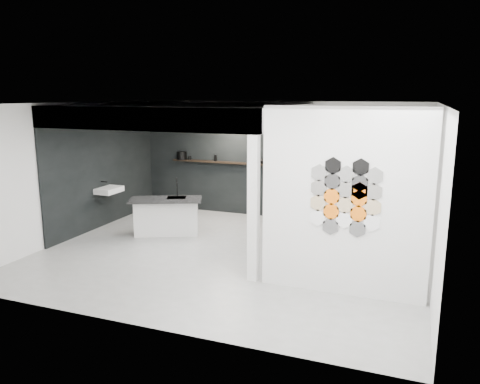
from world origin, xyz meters
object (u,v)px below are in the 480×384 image
at_px(stockpot, 182,155).
at_px(bottle_dark, 215,158).
at_px(kitchen_island, 167,216).
at_px(wall_basin, 109,190).
at_px(glass_vase, 280,161).
at_px(utensil_cup, 190,158).
at_px(kettle, 263,161).
at_px(glass_bowl, 280,162).
at_px(partition_panel, 344,203).

bearing_deg(stockpot, bottle_dark, 0.00).
bearing_deg(stockpot, kitchen_island, -71.23).
relative_size(wall_basin, kitchen_island, 0.36).
bearing_deg(kitchen_island, bottle_dark, 60.35).
distance_m(glass_vase, utensil_cup, 2.40).
relative_size(wall_basin, kettle, 3.90).
relative_size(stockpot, glass_bowl, 1.64).
bearing_deg(kitchen_island, glass_bowl, 24.52).
xyz_separation_m(kitchen_island, utensil_cup, (-0.50, 2.14, 0.96)).
xyz_separation_m(kettle, utensil_cup, (-1.96, 0.00, -0.02)).
bearing_deg(glass_bowl, partition_panel, -61.77).
height_order(bottle_dark, utensil_cup, bottle_dark).
distance_m(wall_basin, bottle_dark, 2.74).
distance_m(stockpot, bottle_dark, 0.94).
bearing_deg(wall_basin, stockpot, 69.62).
height_order(glass_vase, utensil_cup, glass_vase).
bearing_deg(partition_panel, kettle, 123.03).
bearing_deg(bottle_dark, glass_vase, 0.00).
relative_size(bottle_dark, utensil_cup, 1.80).
height_order(glass_vase, bottle_dark, bottle_dark).
height_order(kettle, glass_bowl, kettle).
height_order(stockpot, kettle, stockpot).
xyz_separation_m(kitchen_island, glass_bowl, (1.90, 2.14, 0.96)).
xyz_separation_m(partition_panel, glass_bowl, (-2.08, 3.87, -0.03)).
xyz_separation_m(wall_basin, bottle_dark, (1.71, 2.07, 0.55)).
bearing_deg(partition_panel, kitchen_island, 156.48).
xyz_separation_m(kitchen_island, glass_vase, (1.90, 2.14, 0.99)).
xyz_separation_m(kitchen_island, kettle, (1.46, 2.14, 0.98)).
distance_m(glass_bowl, glass_vase, 0.02).
distance_m(kettle, glass_vase, 0.44).
bearing_deg(kitchen_island, wall_basin, 153.37).
bearing_deg(partition_panel, bottle_dark, 134.18).
xyz_separation_m(bottle_dark, utensil_cup, (-0.72, 0.00, -0.04)).
relative_size(stockpot, utensil_cup, 2.77).
bearing_deg(glass_vase, bottle_dark, 180.00).
relative_size(kitchen_island, utensil_cup, 18.30).
relative_size(partition_panel, kettle, 18.22).
bearing_deg(wall_basin, glass_vase, 31.35).
bearing_deg(kettle, glass_bowl, -24.54).
xyz_separation_m(glass_vase, bottle_dark, (-1.68, 0.00, 0.00)).
bearing_deg(kitchen_island, kettle, 31.80).
xyz_separation_m(kitchen_island, bottle_dark, (0.22, 2.14, 0.99)).
bearing_deg(utensil_cup, glass_vase, 0.00).
xyz_separation_m(partition_panel, kitchen_island, (-3.97, 1.73, -0.99)).
height_order(glass_bowl, bottle_dark, bottle_dark).
relative_size(wall_basin, bottle_dark, 3.70).
distance_m(glass_bowl, bottle_dark, 1.68).
bearing_deg(kitchen_island, partition_panel, -47.41).
height_order(wall_basin, kettle, kettle).
xyz_separation_m(wall_basin, glass_vase, (3.39, 2.07, 0.55)).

